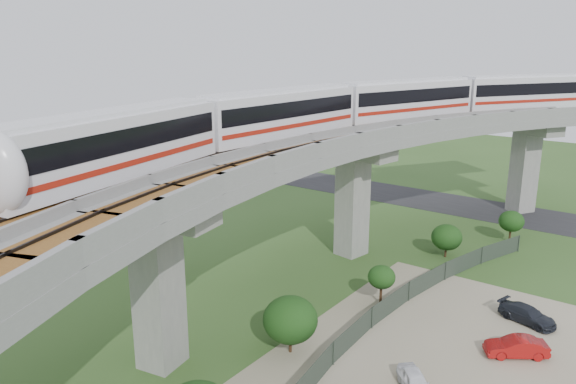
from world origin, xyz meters
name	(u,v)px	position (x,y,z in m)	size (l,w,h in m)	color
ground	(266,294)	(0.00, 0.00, 0.00)	(160.00, 160.00, 0.00)	#325120
dirt_lot	(444,373)	(14.00, -2.00, 0.02)	(18.00, 26.00, 0.04)	#7E775C
asphalt_road	(431,200)	(0.00, 30.00, 0.01)	(60.00, 8.00, 0.03)	#232326
viaduct	(312,178)	(3.84, 0.00, 9.05)	(19.58, 73.98, 11.40)	#99968E
metro_train	(364,108)	(1.36, 10.95, 12.31)	(16.91, 60.25, 3.64)	silver
fence	(391,324)	(9.75, 0.00, 0.75)	(3.87, 38.73, 1.50)	#2D382D
tree_0	(511,221)	(10.96, 21.32, 1.96)	(2.20, 2.20, 2.90)	#382314
tree_1	(447,237)	(7.66, 14.45, 1.74)	(2.52, 2.52, 2.81)	#382314
tree_2	(382,277)	(7.34, 3.38, 2.00)	(1.88, 1.88, 2.81)	#382314
tree_3	(290,320)	(5.98, -5.25, 2.09)	(3.17, 3.17, 3.44)	#382314
car_white	(415,382)	(13.38, -4.51, 0.56)	(1.23, 3.06, 1.04)	white
car_red	(516,347)	(16.64, 2.03, 0.61)	(1.21, 3.48, 1.15)	maroon
car_dark	(527,315)	(16.11, 6.60, 0.57)	(1.49, 3.66, 1.06)	black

